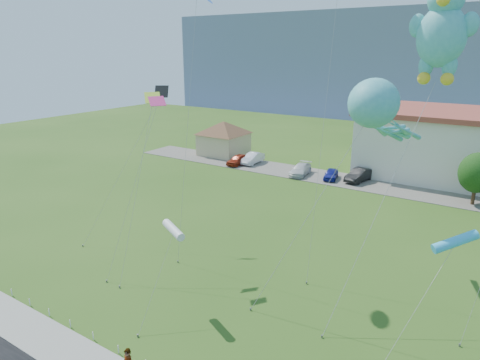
# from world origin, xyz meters

# --- Properties ---
(parking_strip) EXTENTS (70.00, 6.00, 0.06)m
(parking_strip) POSITION_xyz_m (0.00, 35.00, 0.03)
(parking_strip) COLOR #59544C
(parking_strip) RESTS_ON ground
(hill_ridge) EXTENTS (160.00, 50.00, 25.00)m
(hill_ridge) POSITION_xyz_m (0.00, 120.00, 12.50)
(hill_ridge) COLOR slate
(hill_ridge) RESTS_ON ground
(pavilion) EXTENTS (9.20, 9.20, 5.00)m
(pavilion) POSITION_xyz_m (-24.00, 38.00, 3.02)
(pavilion) COLOR tan
(pavilion) RESTS_ON ground
(tree_near) EXTENTS (3.60, 3.60, 5.47)m
(tree_near) POSITION_xyz_m (10.00, 34.00, 3.39)
(tree_near) COLOR #3F2B19
(tree_near) RESTS_ON ground
(parked_car_red) EXTENTS (1.83, 4.12, 1.38)m
(parked_car_red) POSITION_xyz_m (-18.81, 34.06, 0.75)
(parked_car_red) COLOR #992912
(parked_car_red) RESTS_ON parking_strip
(parked_car_silver) EXTENTS (1.65, 4.45, 1.45)m
(parked_car_silver) POSITION_xyz_m (-17.48, 35.70, 0.79)
(parked_car_silver) COLOR silver
(parked_car_silver) RESTS_ON parking_strip
(parked_car_white) EXTENTS (2.41, 4.81, 1.34)m
(parked_car_white) POSITION_xyz_m (-9.47, 34.19, 0.73)
(parked_car_white) COLOR silver
(parked_car_white) RESTS_ON parking_strip
(parked_car_blue) EXTENTS (2.19, 3.84, 1.23)m
(parked_car_blue) POSITION_xyz_m (-5.53, 34.54, 0.68)
(parked_car_blue) COLOR navy
(parked_car_blue) RESTS_ON parking_strip
(parked_car_black) EXTENTS (2.42, 4.81, 1.52)m
(parked_car_black) POSITION_xyz_m (-2.37, 35.57, 0.82)
(parked_car_black) COLOR black
(parked_car_black) RESTS_ON parking_strip
(octopus_kite) EXTENTS (6.53, 11.66, 13.80)m
(octopus_kite) POSITION_xyz_m (5.89, 11.46, 11.61)
(octopus_kite) COLOR teal
(octopus_kite) RESTS_ON ground
(teddy_bear_kite) EXTENTS (4.53, 10.88, 19.30)m
(teddy_bear_kite) POSITION_xyz_m (7.99, 15.32, 16.42)
(teddy_bear_kite) COLOR teal
(teddy_bear_kite) RESTS_ON ground
(small_kite_yellow) EXTENTS (2.59, 6.73, 12.35)m
(small_kite_yellow) POSITION_xyz_m (-9.60, 8.48, 10.50)
(small_kite_yellow) COLOR #CBEE38
(small_kite_yellow) RESTS_ON ground
(small_kite_cyan) EXTENTS (2.74, 8.30, 6.82)m
(small_kite_cyan) POSITION_xyz_m (10.95, 7.83, 6.33)
(small_kite_cyan) COLOR #32ADE4
(small_kite_cyan) RESTS_ON ground
(small_kite_black) EXTENTS (3.63, 7.66, 12.38)m
(small_kite_black) POSITION_xyz_m (-12.67, 11.95, 10.49)
(small_kite_black) COLOR black
(small_kite_black) RESTS_ON ground
(small_kite_white) EXTENTS (0.66, 4.85, 5.44)m
(small_kite_white) POSITION_xyz_m (-3.50, 3.85, 4.97)
(small_kite_white) COLOR silver
(small_kite_white) RESTS_ON ground
(small_kite_pink) EXTENTS (1.36, 5.87, 12.25)m
(small_kite_pink) POSITION_xyz_m (-8.65, 7.75, 10.45)
(small_kite_pink) COLOR #D12E75
(small_kite_pink) RESTS_ON ground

